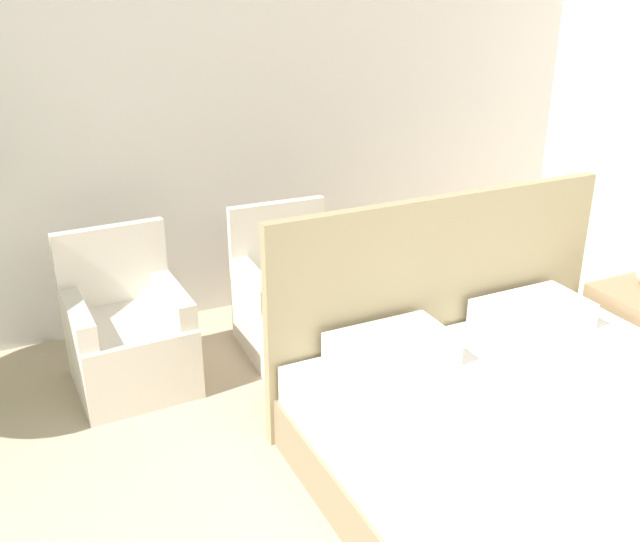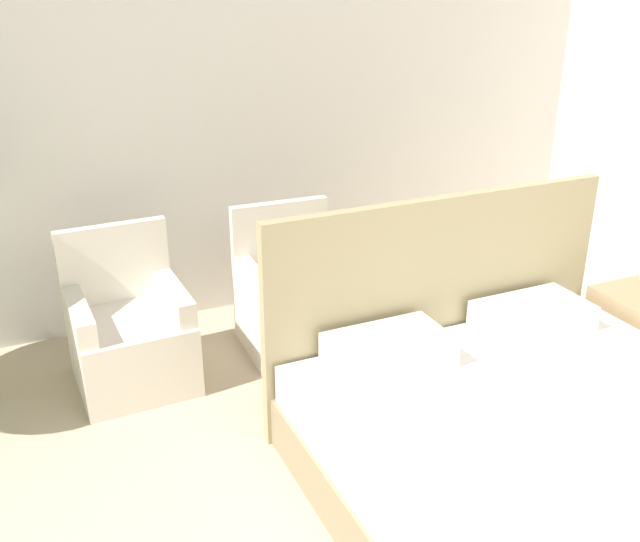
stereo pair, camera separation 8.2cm
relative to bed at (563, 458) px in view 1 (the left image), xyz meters
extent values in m
cube|color=silver|center=(-0.57, 2.55, 1.20)|extent=(10.00, 0.06, 2.90)
cube|color=#8C7A5B|center=(0.00, -0.10, -0.13)|extent=(1.88, 2.06, 0.25)
cube|color=white|center=(0.00, -0.10, 0.10)|extent=(1.84, 2.02, 0.19)
cube|color=tan|center=(0.00, 0.96, 0.32)|extent=(1.91, 0.06, 1.14)
cube|color=white|center=(-0.42, 0.72, 0.26)|extent=(0.56, 0.35, 0.14)
cube|color=white|center=(0.42, 0.72, 0.26)|extent=(0.56, 0.35, 0.14)
cube|color=silver|center=(-1.43, 1.78, -0.05)|extent=(0.63, 0.64, 0.41)
cube|color=silver|center=(-1.44, 2.06, 0.38)|extent=(0.61, 0.08, 0.45)
cube|color=silver|center=(-1.69, 1.78, 0.22)|extent=(0.12, 0.56, 0.14)
cube|color=silver|center=(-1.18, 1.79, 0.22)|extent=(0.12, 0.56, 0.14)
cube|color=silver|center=(-0.45, 1.78, -0.05)|extent=(0.64, 0.64, 0.41)
cube|color=silver|center=(-0.44, 2.06, 0.38)|extent=(0.61, 0.08, 0.45)
cube|color=silver|center=(-0.71, 1.79, 0.22)|extent=(0.12, 0.56, 0.14)
cube|color=silver|center=(-0.19, 1.77, 0.22)|extent=(0.12, 0.56, 0.14)
camera|label=1|loc=(-1.99, -1.77, 1.91)|focal=40.00mm
camera|label=2|loc=(-1.92, -1.80, 1.91)|focal=40.00mm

